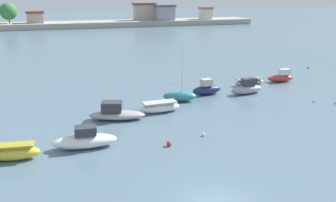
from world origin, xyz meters
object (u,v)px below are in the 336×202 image
mooring_buoy_3 (314,101)px  mooring_buoy_4 (204,134)px  moored_boat_9 (281,77)px  mooring_buoy_2 (169,143)px  moored_boat_4 (160,107)px  moored_boat_1 (13,152)px  moored_boat_8 (249,82)px  mooring_buoy_0 (309,67)px  moored_boat_7 (247,88)px  moored_boat_3 (116,113)px  moored_boat_6 (207,89)px  moored_boat_5 (180,96)px  moored_boat_2 (85,140)px

mooring_buoy_3 → mooring_buoy_4: size_ratio=0.91×
moored_boat_9 → mooring_buoy_2: (-20.44, -15.93, -0.39)m
moored_boat_4 → moored_boat_1: bearing=-153.9°
moored_boat_8 → mooring_buoy_0: moored_boat_8 is taller
moored_boat_1 → moored_boat_7: (24.65, 10.97, 0.10)m
moored_boat_3 → moored_boat_6: 12.76m
moored_boat_9 → moored_boat_3: bearing=-152.9°
moored_boat_5 → mooring_buoy_0: moored_boat_5 is taller
moored_boat_6 → moored_boat_8: 7.42m
moored_boat_1 → mooring_buoy_3: size_ratio=15.61×
moored_boat_6 → moored_boat_7: (4.63, -1.05, -0.01)m
moored_boat_7 → mooring_buoy_4: moored_boat_7 is taller
mooring_buoy_2 → mooring_buoy_3: size_ratio=1.72×
moored_boat_4 → mooring_buoy_2: bearing=-104.5°
moored_boat_2 → mooring_buoy_2: size_ratio=11.60×
moored_boat_4 → mooring_buoy_4: size_ratio=15.55×
moored_boat_2 → moored_boat_1: bearing=-169.2°
moored_boat_4 → moored_boat_8: 15.67m
moored_boat_2 → moored_boat_3: moored_boat_2 is taller
moored_boat_5 → moored_boat_6: (3.87, 1.62, 0.11)m
moored_boat_2 → mooring_buoy_0: (35.83, 20.71, -0.45)m
moored_boat_5 → moored_boat_4: bearing=-115.0°
moored_boat_2 → moored_boat_5: bearing=44.9°
mooring_buoy_2 → mooring_buoy_3: mooring_buoy_2 is taller
moored_boat_3 → moored_boat_8: bearing=38.4°
moored_boat_6 → moored_boat_8: (6.96, 2.55, -0.28)m
moored_boat_2 → moored_boat_9: 30.29m
moored_boat_5 → moored_boat_8: (10.83, 4.17, -0.18)m
moored_boat_8 → mooring_buoy_0: size_ratio=12.06×
moored_boat_4 → moored_boat_6: size_ratio=1.15×
moored_boat_1 → mooring_buoy_0: bearing=33.8°
mooring_buoy_3 → moored_boat_2: bearing=-168.4°
moored_boat_3 → moored_boat_6: (11.51, 5.51, 0.08)m
moored_boat_4 → moored_boat_5: bearing=40.5°
moored_boat_3 → moored_boat_4: 4.62m
moored_boat_1 → moored_boat_9: 35.19m
moored_boat_4 → moored_boat_9: moored_boat_9 is taller
moored_boat_8 → mooring_buoy_4: bearing=-138.4°
moored_boat_7 → mooring_buoy_3: (5.38, -5.18, -0.55)m
moored_boat_7 → moored_boat_9: 8.24m
moored_boat_7 → moored_boat_3: bearing=-172.7°
moored_boat_5 → moored_boat_7: moored_boat_5 is taller
moored_boat_3 → moored_boat_1: bearing=-127.7°
moored_boat_2 → moored_boat_4: moored_boat_2 is taller
mooring_buoy_2 → moored_boat_1: bearing=175.2°
moored_boat_1 → mooring_buoy_0: size_ratio=10.43×
moored_boat_1 → moored_boat_3: 10.72m
moored_boat_7 → moored_boat_4: bearing=-171.1°
moored_boat_3 → moored_boat_5: 8.57m
moored_boat_4 → moored_boat_8: size_ratio=0.95×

